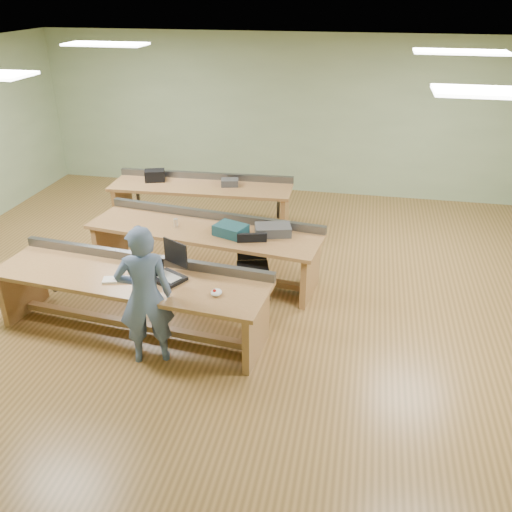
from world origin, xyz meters
name	(u,v)px	position (x,y,z in m)	size (l,w,h in m)	color
floor	(251,286)	(0.00, 0.00, 0.00)	(10.00, 10.00, 0.00)	olive
ceiling	(250,59)	(0.00, 0.00, 3.00)	(10.00, 10.00, 0.00)	silver
wall_back	(294,116)	(0.00, 4.00, 1.50)	(10.00, 0.04, 3.00)	#99B085
wall_front	(116,391)	(0.00, -4.00, 1.50)	(10.00, 0.04, 3.00)	#99B085
fluor_panels	(250,62)	(0.00, 0.00, 2.97)	(6.20, 3.50, 0.03)	white
workbench_front	(132,289)	(-1.14, -1.32, 0.57)	(3.35, 1.20, 0.86)	#A67346
workbench_mid	(205,240)	(-0.69, 0.15, 0.57)	(3.36, 1.30, 0.86)	#A67346
workbench_back	(202,196)	(-1.25, 1.87, 0.56)	(3.07, 0.95, 0.86)	#A67346
person	(145,296)	(-0.76, -1.81, 0.81)	(0.59, 0.39, 1.62)	slate
laptop_base	(168,278)	(-0.68, -1.33, 0.77)	(0.37, 0.30, 0.04)	black
laptop_screen	(175,253)	(-0.62, -1.20, 1.04)	(0.37, 0.02, 0.29)	black
keyboard	(123,279)	(-1.18, -1.45, 0.76)	(0.45, 0.15, 0.03)	silver
trackball_mouse	(216,292)	(-0.05, -1.54, 0.78)	(0.12, 0.14, 0.06)	white
camera_bag	(150,268)	(-0.92, -1.27, 0.84)	(0.27, 0.17, 0.19)	black
task_chair	(253,276)	(0.09, -0.29, 0.32)	(0.57, 0.57, 0.87)	black
parts_bin_teal	(231,230)	(-0.28, 0.02, 0.82)	(0.41, 0.31, 0.14)	#163E48
parts_bin_grey	(273,230)	(0.27, 0.14, 0.81)	(0.48, 0.30, 0.13)	#3A3A3D
mug	(218,228)	(-0.47, 0.08, 0.80)	(0.13, 0.13, 0.10)	#3A3A3D
drinks_can	(176,223)	(-1.09, 0.13, 0.81)	(0.06, 0.06, 0.12)	silver
storage_box_back	(155,175)	(-2.09, 1.92, 0.84)	(0.33, 0.24, 0.19)	black
tray_back	(230,182)	(-0.77, 1.93, 0.81)	(0.28, 0.21, 0.11)	#3A3A3D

